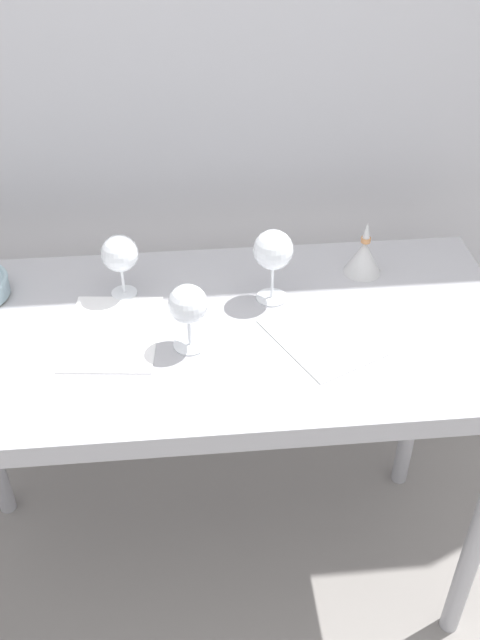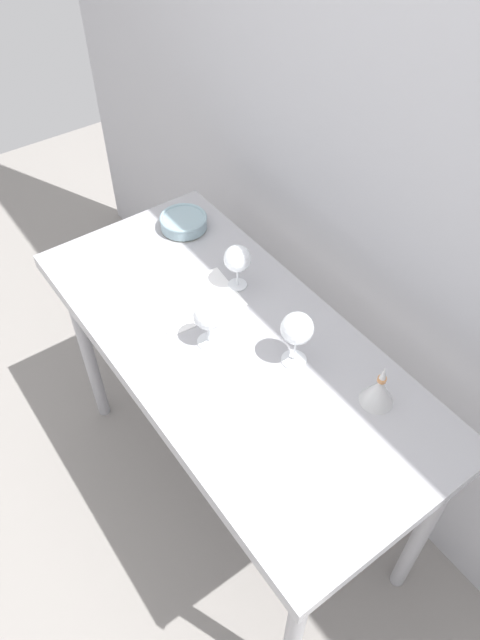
% 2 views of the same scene
% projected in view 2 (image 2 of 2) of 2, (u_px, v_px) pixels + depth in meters
% --- Properties ---
extents(ground_plane, '(6.00, 6.00, 0.00)m').
position_uv_depth(ground_plane, '(235.00, 486.00, 2.39)').
color(ground_plane, gray).
extents(back_wall, '(3.80, 0.04, 2.60)m').
position_uv_depth(back_wall, '(376.00, 166.00, 1.64)').
color(back_wall, '#B4B4B9').
rests_on(back_wall, ground_plane).
extents(steel_counter, '(1.40, 0.65, 0.90)m').
position_uv_depth(steel_counter, '(232.00, 363.00, 1.81)').
color(steel_counter, '#A6A6AB').
rests_on(steel_counter, ground_plane).
extents(wine_glass_near_center, '(0.08, 0.08, 0.15)m').
position_uv_depth(wine_glass_near_center, '(208.00, 317.00, 1.65)').
color(wine_glass_near_center, white).
rests_on(wine_glass_near_center, steel_counter).
extents(wine_glass_far_left, '(0.09, 0.09, 0.16)m').
position_uv_depth(wine_glass_far_left, '(237.00, 260.00, 1.81)').
color(wine_glass_far_left, white).
rests_on(wine_glass_far_left, steel_counter).
extents(wine_glass_far_right, '(0.09, 0.09, 0.18)m').
position_uv_depth(wine_glass_far_right, '(297.00, 330.00, 1.58)').
color(wine_glass_far_right, white).
rests_on(wine_glass_far_right, steel_counter).
extents(tasting_sheet_upper, '(0.27, 0.30, 0.00)m').
position_uv_depth(tasting_sheet_upper, '(269.00, 408.00, 1.56)').
color(tasting_sheet_upper, white).
rests_on(tasting_sheet_upper, steel_counter).
extents(tasting_sheet_lower, '(0.22, 0.29, 0.00)m').
position_uv_depth(tasting_sheet_lower, '(195.00, 300.00, 1.84)').
color(tasting_sheet_lower, white).
rests_on(tasting_sheet_lower, steel_counter).
extents(tasting_bowl, '(0.17, 0.17, 0.05)m').
position_uv_depth(tasting_bowl, '(184.00, 222.00, 2.07)').
color(tasting_bowl, '#DBCC66').
rests_on(tasting_bowl, steel_counter).
extents(decanter_funnel, '(0.09, 0.09, 0.14)m').
position_uv_depth(decanter_funnel, '(379.00, 390.00, 1.55)').
color(decanter_funnel, silver).
rests_on(decanter_funnel, steel_counter).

